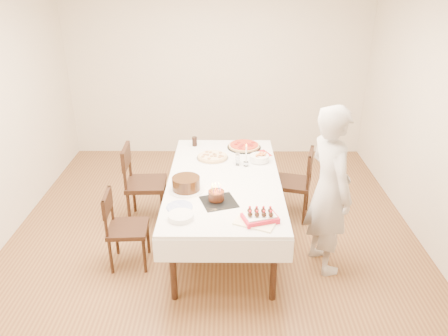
{
  "coord_description": "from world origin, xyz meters",
  "views": [
    {
      "loc": [
        0.14,
        -4.02,
        2.74
      ],
      "look_at": [
        0.11,
        -0.0,
        0.86
      ],
      "focal_mm": 35.0,
      "sensor_mm": 36.0,
      "label": 1
    }
  ],
  "objects_px": {
    "taper_candle": "(246,155)",
    "pizza_pepperoni": "(244,146)",
    "chair_right_savory": "(292,183)",
    "pizza_white": "(212,157)",
    "chair_left_savory": "(146,184)",
    "pasta_bowl": "(259,158)",
    "layer_cake": "(186,184)",
    "birthday_cake": "(216,192)",
    "cola_glass": "(195,141)",
    "chair_left_dessert": "(128,229)",
    "strawberry_box": "(260,217)",
    "person": "(329,190)",
    "dining_table": "(224,210)"
  },
  "relations": [
    {
      "from": "chair_left_dessert",
      "to": "pizza_pepperoni",
      "type": "xyz_separation_m",
      "value": [
        1.17,
        1.24,
        0.37
      ]
    },
    {
      "from": "pizza_white",
      "to": "pizza_pepperoni",
      "type": "xyz_separation_m",
      "value": [
        0.37,
        0.33,
        0.0
      ]
    },
    {
      "from": "chair_right_savory",
      "to": "cola_glass",
      "type": "relative_size",
      "value": 7.66
    },
    {
      "from": "chair_left_savory",
      "to": "pizza_pepperoni",
      "type": "height_order",
      "value": "chair_left_savory"
    },
    {
      "from": "chair_left_savory",
      "to": "chair_left_dessert",
      "type": "distance_m",
      "value": 0.84
    },
    {
      "from": "chair_left_savory",
      "to": "chair_right_savory",
      "type": "bearing_deg",
      "value": -179.24
    },
    {
      "from": "chair_left_dessert",
      "to": "taper_candle",
      "type": "distance_m",
      "value": 1.46
    },
    {
      "from": "person",
      "to": "chair_right_savory",
      "type": "bearing_deg",
      "value": -5.56
    },
    {
      "from": "cola_glass",
      "to": "strawberry_box",
      "type": "xyz_separation_m",
      "value": [
        0.67,
        -1.71,
        -0.02
      ]
    },
    {
      "from": "chair_left_savory",
      "to": "cola_glass",
      "type": "relative_size",
      "value": 8.3
    },
    {
      "from": "chair_right_savory",
      "to": "strawberry_box",
      "type": "bearing_deg",
      "value": -94.79
    },
    {
      "from": "pizza_pepperoni",
      "to": "cola_glass",
      "type": "distance_m",
      "value": 0.6
    },
    {
      "from": "taper_candle",
      "to": "birthday_cake",
      "type": "relative_size",
      "value": 1.73
    },
    {
      "from": "dining_table",
      "to": "layer_cake",
      "type": "xyz_separation_m",
      "value": [
        -0.36,
        -0.27,
        0.44
      ]
    },
    {
      "from": "taper_candle",
      "to": "layer_cake",
      "type": "xyz_separation_m",
      "value": [
        -0.6,
        -0.57,
        -0.06
      ]
    },
    {
      "from": "taper_candle",
      "to": "birthday_cake",
      "type": "height_order",
      "value": "taper_candle"
    },
    {
      "from": "chair_right_savory",
      "to": "pizza_white",
      "type": "bearing_deg",
      "value": -163.69
    },
    {
      "from": "taper_candle",
      "to": "pizza_pepperoni",
      "type": "bearing_deg",
      "value": 90.26
    },
    {
      "from": "chair_right_savory",
      "to": "cola_glass",
      "type": "distance_m",
      "value": 1.27
    },
    {
      "from": "chair_left_dessert",
      "to": "person",
      "type": "distance_m",
      "value": 1.97
    },
    {
      "from": "pizza_pepperoni",
      "to": "pasta_bowl",
      "type": "height_order",
      "value": "pasta_bowl"
    },
    {
      "from": "pizza_white",
      "to": "pasta_bowl",
      "type": "distance_m",
      "value": 0.53
    },
    {
      "from": "birthday_cake",
      "to": "pasta_bowl",
      "type": "bearing_deg",
      "value": 62.69
    },
    {
      "from": "pasta_bowl",
      "to": "chair_left_savory",
      "type": "bearing_deg",
      "value": -179.89
    },
    {
      "from": "chair_left_savory",
      "to": "pasta_bowl",
      "type": "bearing_deg",
      "value": 177.41
    },
    {
      "from": "chair_right_savory",
      "to": "strawberry_box",
      "type": "height_order",
      "value": "chair_right_savory"
    },
    {
      "from": "chair_left_dessert",
      "to": "pasta_bowl",
      "type": "relative_size",
      "value": 3.81
    },
    {
      "from": "pizza_pepperoni",
      "to": "birthday_cake",
      "type": "xyz_separation_m",
      "value": [
        -0.3,
        -1.3,
        0.06
      ]
    },
    {
      "from": "chair_right_savory",
      "to": "taper_candle",
      "type": "bearing_deg",
      "value": -143.79
    },
    {
      "from": "person",
      "to": "dining_table",
      "type": "bearing_deg",
      "value": 50.0
    },
    {
      "from": "chair_left_dessert",
      "to": "pizza_white",
      "type": "xyz_separation_m",
      "value": [
        0.8,
        0.91,
        0.37
      ]
    },
    {
      "from": "cola_glass",
      "to": "pizza_pepperoni",
      "type": "bearing_deg",
      "value": -5.43
    },
    {
      "from": "pizza_white",
      "to": "chair_left_savory",
      "type": "bearing_deg",
      "value": -173.96
    },
    {
      "from": "chair_right_savory",
      "to": "chair_left_dessert",
      "type": "distance_m",
      "value": 1.97
    },
    {
      "from": "chair_left_dessert",
      "to": "birthday_cake",
      "type": "bearing_deg",
      "value": 173.13
    },
    {
      "from": "pizza_white",
      "to": "pasta_bowl",
      "type": "xyz_separation_m",
      "value": [
        0.52,
        -0.08,
        0.02
      ]
    },
    {
      "from": "pizza_pepperoni",
      "to": "taper_candle",
      "type": "bearing_deg",
      "value": -89.74
    },
    {
      "from": "pizza_pepperoni",
      "to": "pizza_white",
      "type": "bearing_deg",
      "value": -138.43
    },
    {
      "from": "chair_left_savory",
      "to": "dining_table",
      "type": "bearing_deg",
      "value": 152.28
    },
    {
      "from": "pizza_white",
      "to": "pizza_pepperoni",
      "type": "relative_size",
      "value": 0.9
    },
    {
      "from": "cola_glass",
      "to": "chair_left_dessert",
      "type": "bearing_deg",
      "value": -113.88
    },
    {
      "from": "birthday_cake",
      "to": "strawberry_box",
      "type": "xyz_separation_m",
      "value": [
        0.38,
        -0.35,
        -0.05
      ]
    },
    {
      "from": "chair_left_dessert",
      "to": "birthday_cake",
      "type": "height_order",
      "value": "birthday_cake"
    },
    {
      "from": "layer_cake",
      "to": "birthday_cake",
      "type": "relative_size",
      "value": 2.3
    },
    {
      "from": "chair_right_savory",
      "to": "person",
      "type": "relative_size",
      "value": 0.52
    },
    {
      "from": "chair_left_savory",
      "to": "cola_glass",
      "type": "height_order",
      "value": "chair_left_savory"
    },
    {
      "from": "chair_right_savory",
      "to": "pizza_pepperoni",
      "type": "height_order",
      "value": "chair_right_savory"
    },
    {
      "from": "person",
      "to": "cola_glass",
      "type": "bearing_deg",
      "value": 28.99
    },
    {
      "from": "chair_right_savory",
      "to": "chair_left_dessert",
      "type": "relative_size",
      "value": 1.07
    },
    {
      "from": "strawberry_box",
      "to": "pizza_white",
      "type": "bearing_deg",
      "value": 108.63
    }
  ]
}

